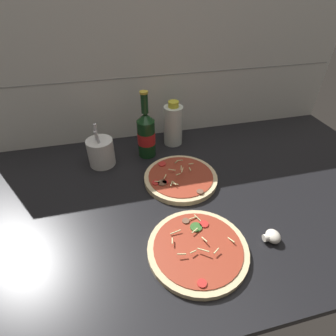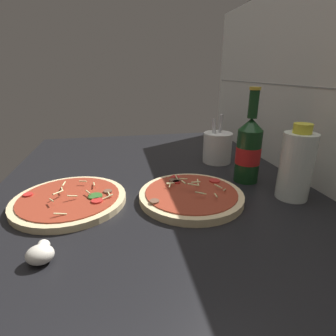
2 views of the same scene
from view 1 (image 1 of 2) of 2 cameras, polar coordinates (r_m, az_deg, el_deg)
name	(u,v)px [view 1 (image 1 of 2)]	position (r cm, az deg, el deg)	size (l,w,h in cm)	color
counter_slab	(198,196)	(94.04, 6.46, -6.10)	(160.00, 90.00, 2.50)	black
tile_backsplash	(167,74)	(117.55, -0.13, 19.72)	(160.00, 1.13, 60.00)	silver
pizza_near	(198,249)	(76.71, 6.48, -17.05)	(28.14, 28.14, 3.78)	beige
pizza_far	(181,178)	(97.48, 2.74, -2.17)	(27.11, 27.11, 5.30)	beige
beer_bottle	(146,134)	(106.86, -4.77, 7.42)	(7.29, 7.29, 27.65)	#143819
oil_bottle	(174,125)	(115.33, 1.25, 9.42)	(8.15, 8.15, 19.77)	silver
mushroom_left	(272,236)	(83.46, 21.75, -13.68)	(5.00, 4.76, 3.33)	white
utensil_crock	(101,152)	(106.53, -14.37, 3.39)	(10.30, 10.30, 17.42)	silver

